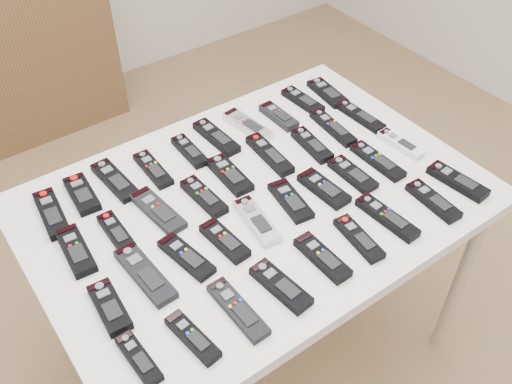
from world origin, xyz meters
TOP-DOWN VIEW (x-y plane):
  - ground at (0.00, 0.00)m, footprint 4.00×4.00m
  - table at (-0.13, -0.06)m, footprint 1.25×0.88m
  - remote_0 at (-0.63, 0.20)m, footprint 0.08×0.19m
  - remote_1 at (-0.53, 0.22)m, footprint 0.07×0.16m
  - remote_2 at (-0.43, 0.23)m, footprint 0.07×0.20m
  - remote_3 at (-0.31, 0.21)m, footprint 0.05×0.17m
  - remote_4 at (-0.18, 0.21)m, footprint 0.05×0.16m
  - remote_5 at (-0.08, 0.22)m, footprint 0.06×0.20m
  - remote_6 at (0.04, 0.22)m, footprint 0.08×0.19m
  - remote_7 at (0.15, 0.20)m, footprint 0.05×0.16m
  - remote_8 at (0.27, 0.22)m, footprint 0.06×0.17m
  - remote_9 at (0.37, 0.21)m, footprint 0.08×0.17m
  - remote_10 at (-0.63, 0.04)m, footprint 0.07×0.17m
  - remote_11 at (-0.51, 0.03)m, footprint 0.05×0.16m
  - remote_12 at (-0.39, 0.04)m, footprint 0.08×0.20m
  - remote_13 at (-0.26, 0.02)m, footprint 0.06×0.17m
  - remote_14 at (-0.14, 0.05)m, footprint 0.07×0.18m
  - remote_15 at (0.01, 0.06)m, footprint 0.06×0.20m
  - remote_16 at (0.14, 0.02)m, footprint 0.06×0.17m
  - remote_17 at (0.25, 0.05)m, footprint 0.06×0.20m
  - remote_18 at (0.37, 0.04)m, footprint 0.05×0.19m
  - remote_19 at (-0.63, -0.17)m, footprint 0.07×0.16m
  - remote_20 at (-0.52, -0.13)m, footprint 0.07×0.21m
  - remote_21 at (-0.41, -0.14)m, footprint 0.08×0.18m
  - remote_22 at (-0.30, -0.16)m, footprint 0.06×0.16m
  - remote_23 at (-0.19, -0.15)m, footprint 0.08×0.19m
  - remote_24 at (-0.07, -0.14)m, footprint 0.08×0.17m
  - remote_25 at (0.04, -0.15)m, footprint 0.07×0.17m
  - remote_26 at (0.15, -0.16)m, footprint 0.06×0.16m
  - remote_27 at (0.25, -0.16)m, footprint 0.05×0.19m
  - remote_28 at (0.37, -0.14)m, footprint 0.05×0.16m
  - remote_29 at (-0.64, -0.33)m, footprint 0.05×0.15m
  - remote_30 at (-0.52, -0.35)m, footprint 0.06×0.16m
  - remote_31 at (-0.39, -0.35)m, footprint 0.05×0.19m
  - remote_32 at (-0.27, -0.36)m, footprint 0.07×0.18m
  - remote_33 at (-0.13, -0.35)m, footprint 0.06×0.17m
  - remote_34 at (-0.01, -0.35)m, footprint 0.06×0.17m
  - remote_35 at (0.10, -0.34)m, footprint 0.06×0.20m
  - remote_36 at (0.25, -0.37)m, footprint 0.06×0.17m
  - remote_37 at (0.37, -0.36)m, footprint 0.07×0.19m

SIDE VIEW (x-z plane):
  - ground at x=0.00m, z-range 0.00..0.00m
  - table at x=-0.13m, z-range 0.33..1.11m
  - remote_3 at x=-0.31m, z-range 0.78..0.80m
  - remote_18 at x=0.37m, z-range 0.78..0.80m
  - remote_24 at x=-0.07m, z-range 0.78..0.80m
  - remote_9 at x=0.37m, z-range 0.78..0.80m
  - remote_2 at x=-0.43m, z-range 0.78..0.80m
  - remote_8 at x=0.27m, z-range 0.78..0.80m
  - remote_12 at x=-0.39m, z-range 0.78..0.80m
  - remote_27 at x=0.25m, z-range 0.78..0.80m
  - remote_21 at x=-0.41m, z-range 0.78..0.80m
  - remote_23 at x=-0.19m, z-range 0.78..0.80m
  - remote_26 at x=0.15m, z-range 0.78..0.80m
  - remote_31 at x=-0.39m, z-range 0.78..0.80m
  - remote_28 at x=0.37m, z-range 0.78..0.80m
  - remote_17 at x=0.25m, z-range 0.78..0.80m
  - remote_4 at x=-0.18m, z-range 0.78..0.80m
  - remote_34 at x=-0.01m, z-range 0.78..0.80m
  - remote_11 at x=-0.51m, z-range 0.78..0.80m
  - remote_20 at x=-0.52m, z-range 0.78..0.80m
  - remote_29 at x=-0.64m, z-range 0.78..0.80m
  - remote_36 at x=0.25m, z-range 0.78..0.80m
  - remote_14 at x=-0.14m, z-range 0.78..0.80m
  - remote_30 at x=-0.52m, z-range 0.78..0.80m
  - remote_25 at x=0.04m, z-range 0.78..0.80m
  - remote_5 at x=-0.08m, z-range 0.78..0.80m
  - remote_1 at x=-0.53m, z-range 0.78..0.80m
  - remote_7 at x=0.15m, z-range 0.78..0.80m
  - remote_6 at x=0.04m, z-range 0.78..0.80m
  - remote_37 at x=0.37m, z-range 0.78..0.80m
  - remote_0 at x=-0.63m, z-range 0.78..0.80m
  - remote_35 at x=0.10m, z-range 0.78..0.80m
  - remote_33 at x=-0.13m, z-range 0.78..0.80m
  - remote_10 at x=-0.63m, z-range 0.78..0.80m
  - remote_16 at x=0.14m, z-range 0.78..0.80m
  - remote_32 at x=-0.27m, z-range 0.78..0.80m
  - remote_22 at x=-0.30m, z-range 0.78..0.80m
  - remote_13 at x=-0.26m, z-range 0.78..0.80m
  - remote_15 at x=0.01m, z-range 0.78..0.80m
  - remote_19 at x=-0.63m, z-range 0.78..0.80m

